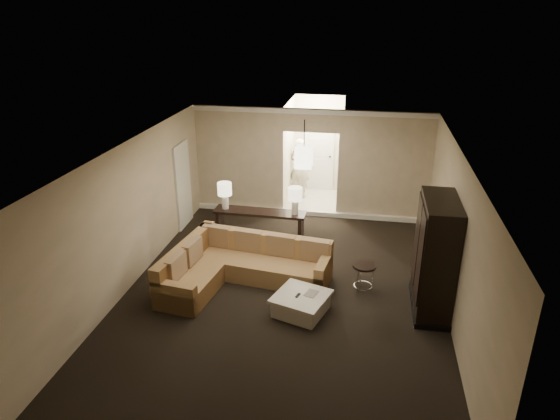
% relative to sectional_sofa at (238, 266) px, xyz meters
% --- Properties ---
extents(ground, '(8.00, 8.00, 0.00)m').
position_rel_sectional_sofa_xyz_m(ground, '(0.98, -0.34, -0.34)').
color(ground, black).
rests_on(ground, ground).
extents(wall_back, '(6.00, 0.04, 2.80)m').
position_rel_sectional_sofa_xyz_m(wall_back, '(0.98, 3.66, 1.06)').
color(wall_back, beige).
rests_on(wall_back, ground).
extents(wall_front, '(6.00, 0.04, 2.80)m').
position_rel_sectional_sofa_xyz_m(wall_front, '(0.98, -4.34, 1.06)').
color(wall_front, beige).
rests_on(wall_front, ground).
extents(wall_left, '(0.04, 8.00, 2.80)m').
position_rel_sectional_sofa_xyz_m(wall_left, '(-2.02, -0.34, 1.06)').
color(wall_left, beige).
rests_on(wall_left, ground).
extents(wall_right, '(0.04, 8.00, 2.80)m').
position_rel_sectional_sofa_xyz_m(wall_right, '(3.98, -0.34, 1.06)').
color(wall_right, beige).
rests_on(wall_right, ground).
extents(ceiling, '(6.00, 8.00, 0.02)m').
position_rel_sectional_sofa_xyz_m(ceiling, '(0.98, -0.34, 2.46)').
color(ceiling, white).
rests_on(ceiling, wall_back).
extents(crown_molding, '(6.00, 0.10, 0.12)m').
position_rel_sectional_sofa_xyz_m(crown_molding, '(0.98, 3.61, 2.39)').
color(crown_molding, white).
rests_on(crown_molding, wall_back).
extents(baseboard, '(6.00, 0.10, 0.12)m').
position_rel_sectional_sofa_xyz_m(baseboard, '(0.98, 3.61, -0.28)').
color(baseboard, white).
rests_on(baseboard, ground).
extents(side_door, '(0.05, 0.90, 2.10)m').
position_rel_sectional_sofa_xyz_m(side_door, '(-1.99, 2.46, 0.71)').
color(side_door, white).
rests_on(side_door, ground).
extents(foyer, '(1.44, 2.02, 2.80)m').
position_rel_sectional_sofa_xyz_m(foyer, '(0.98, 5.00, 0.96)').
color(foyer, beige).
rests_on(foyer, ground).
extents(sectional_sofa, '(3.12, 2.37, 0.85)m').
position_rel_sectional_sofa_xyz_m(sectional_sofa, '(0.00, 0.00, 0.00)').
color(sectional_sofa, brown).
rests_on(sectional_sofa, ground).
extents(coffee_table, '(1.12, 1.12, 0.37)m').
position_rel_sectional_sofa_xyz_m(coffee_table, '(1.40, -0.87, -0.16)').
color(coffee_table, silver).
rests_on(coffee_table, ground).
extents(console_table, '(2.10, 0.51, 0.81)m').
position_rel_sectional_sofa_xyz_m(console_table, '(0.07, 1.76, 0.14)').
color(console_table, black).
rests_on(console_table, ground).
extents(armoire, '(0.63, 1.46, 2.11)m').
position_rel_sectional_sofa_xyz_m(armoire, '(3.67, -0.29, 0.67)').
color(armoire, black).
rests_on(armoire, ground).
extents(drink_table, '(0.45, 0.45, 0.56)m').
position_rel_sectional_sofa_xyz_m(drink_table, '(2.47, 0.09, 0.06)').
color(drink_table, black).
rests_on(drink_table, ground).
extents(table_lamp_left, '(0.32, 0.32, 0.62)m').
position_rel_sectional_sofa_xyz_m(table_lamp_left, '(-0.74, 1.77, 0.88)').
color(table_lamp_left, white).
rests_on(table_lamp_left, console_table).
extents(table_lamp_right, '(0.32, 0.32, 0.62)m').
position_rel_sectional_sofa_xyz_m(table_lamp_right, '(0.88, 1.74, 0.88)').
color(table_lamp_right, white).
rests_on(table_lamp_right, console_table).
extents(pendant_light, '(0.38, 0.38, 1.09)m').
position_rel_sectional_sofa_xyz_m(pendant_light, '(0.98, 2.36, 1.61)').
color(pendant_light, black).
rests_on(pendant_light, ceiling).
extents(person, '(0.79, 0.64, 1.89)m').
position_rel_sectional_sofa_xyz_m(person, '(0.53, 4.96, 0.61)').
color(person, beige).
rests_on(person, ground).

